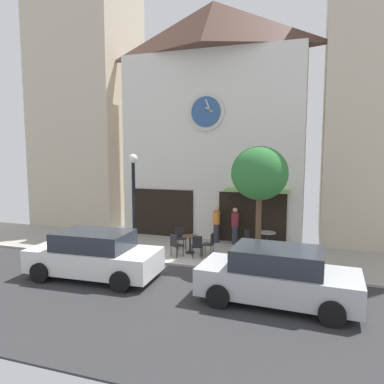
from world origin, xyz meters
TOP-DOWN VIEW (x-y plane):
  - ground_plane at (0.00, -1.16)m, footprint 24.45×10.86m
  - clock_building at (0.73, 5.29)m, footprint 8.76×3.33m
  - neighbor_building_left at (-7.15, 6.51)m, footprint 5.22×4.54m
  - street_lamp at (-1.39, 1.01)m, footprint 0.36×0.36m
  - street_tree at (3.67, 0.84)m, footprint 2.01×1.81m
  - cafe_table_center at (-2.28, 1.52)m, footprint 0.66×0.66m
  - cafe_table_near_door at (0.78, 1.74)m, footprint 0.67×0.67m
  - cafe_table_rightmost at (3.71, 3.22)m, footprint 0.76×0.76m
  - cafe_chair_curbside at (1.27, 1.12)m, footprint 0.53×0.53m
  - cafe_chair_right_end at (0.14, 2.29)m, footprint 0.56×0.56m
  - cafe_chair_corner at (3.02, 2.83)m, footprint 0.56×0.56m
  - cafe_chair_near_tree at (0.40, 1.03)m, footprint 0.55×0.55m
  - cafe_chair_facing_wall at (1.65, 1.64)m, footprint 0.41×0.41m
  - pedestrian_orange at (1.37, 3.74)m, footprint 0.41×0.41m
  - pedestrian_maroon at (2.25, 3.62)m, footprint 0.42×0.42m
  - parked_car_white at (-1.32, -1.99)m, footprint 4.37×2.15m
  - parked_car_silver at (4.63, -2.15)m, footprint 4.39×2.20m

SIDE VIEW (x-z plane):
  - ground_plane at x=0.00m, z-range -0.09..0.04m
  - cafe_table_near_door at x=0.78m, z-range 0.14..0.85m
  - cafe_table_center at x=-2.28m, z-range 0.14..0.90m
  - cafe_chair_curbside at x=1.27m, z-range 0.08..0.98m
  - cafe_chair_right_end at x=0.14m, z-range 0.08..0.98m
  - cafe_chair_corner at x=3.02m, z-range 0.08..0.98m
  - cafe_chair_near_tree at x=0.40m, z-range 0.08..0.98m
  - cafe_chair_facing_wall at x=1.65m, z-range 0.08..0.98m
  - cafe_table_rightmost at x=3.71m, z-range 0.17..0.93m
  - parked_car_white at x=-1.32m, z-range -0.01..1.54m
  - parked_car_silver at x=4.63m, z-range -0.01..1.54m
  - pedestrian_orange at x=1.37m, z-range 0.03..1.70m
  - pedestrian_maroon at x=2.25m, z-range 0.03..1.70m
  - street_lamp at x=-1.39m, z-range 0.03..4.09m
  - street_tree at x=3.67m, z-range 1.19..5.54m
  - clock_building at x=0.73m, z-range 0.20..11.43m
  - neighbor_building_left at x=-7.15m, z-range 0.00..15.48m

